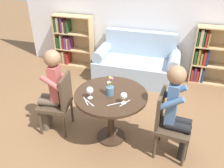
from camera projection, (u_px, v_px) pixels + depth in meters
name	position (u px, v px, depth m)	size (l,w,h in m)	color
ground_plane	(111.00, 137.00, 3.42)	(16.00, 16.00, 0.00)	brown
back_wall	(144.00, 7.00, 4.60)	(5.20, 0.05, 2.70)	silver
round_table	(111.00, 103.00, 3.12)	(0.95, 0.95, 0.74)	#382619
couch	(137.00, 64.00, 4.78)	(1.65, 0.80, 0.92)	#9EB2C6
bookshelf_left	(70.00, 41.00, 5.25)	(0.85, 0.28, 1.13)	tan
bookshelf_right	(210.00, 56.00, 4.55)	(0.85, 0.28, 1.13)	tan
chair_left	(59.00, 101.00, 3.34)	(0.47, 0.47, 0.90)	#473828
chair_right	(168.00, 122.00, 2.95)	(0.46, 0.46, 0.90)	#473828
person_left	(51.00, 89.00, 3.25)	(0.44, 0.37, 1.26)	brown
person_right	(177.00, 111.00, 2.82)	(0.44, 0.36, 1.27)	black
wine_glass_left	(90.00, 91.00, 2.92)	(0.09, 0.09, 0.15)	white
wine_glass_right	(124.00, 96.00, 2.82)	(0.08, 0.08, 0.15)	white
flower_vase	(110.00, 89.00, 2.99)	(0.10, 0.10, 0.26)	slate
knife_left_setting	(89.00, 102.00, 2.88)	(0.16, 0.12, 0.00)	silver
fork_left_setting	(115.00, 104.00, 2.85)	(0.16, 0.12, 0.00)	silver
knife_right_setting	(86.00, 101.00, 2.90)	(0.13, 0.16, 0.00)	silver
fork_right_setting	(125.00, 103.00, 2.87)	(0.10, 0.17, 0.00)	silver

